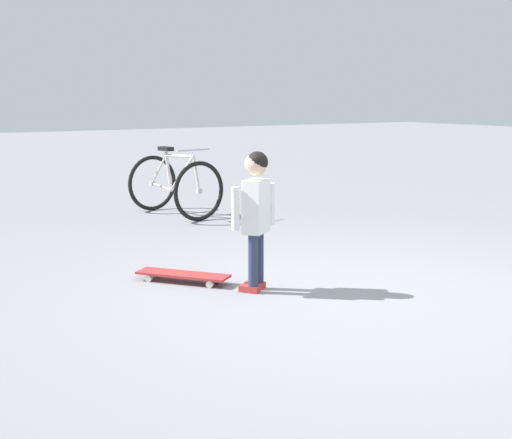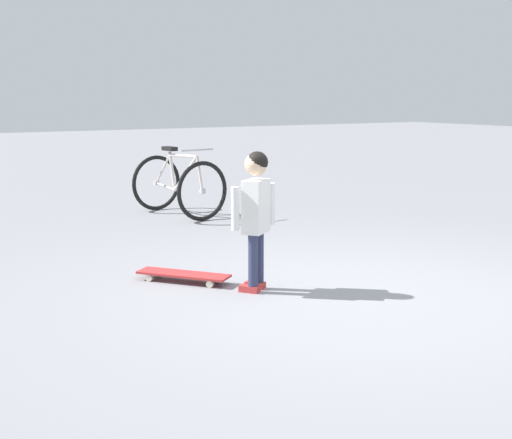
{
  "view_description": "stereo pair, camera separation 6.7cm",
  "coord_description": "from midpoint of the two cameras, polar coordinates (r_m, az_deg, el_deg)",
  "views": [
    {
      "loc": [
        3.77,
        -3.33,
        1.47
      ],
      "look_at": [
        -0.55,
        -0.58,
        0.55
      ],
      "focal_mm": 48.85,
      "sensor_mm": 36.0,
      "label": 1
    },
    {
      "loc": [
        3.81,
        -3.28,
        1.47
      ],
      "look_at": [
        -0.55,
        -0.58,
        0.55
      ],
      "focal_mm": 48.85,
      "sensor_mm": 36.0,
      "label": 2
    }
  ],
  "objects": [
    {
      "name": "ground_plane",
      "position": [
        5.24,
        9.08,
        -6.25
      ],
      "size": [
        50.0,
        50.0,
        0.0
      ],
      "primitive_type": "plane",
      "color": "gray"
    },
    {
      "name": "child_person",
      "position": [
        5.19,
        0.36,
        1.16
      ],
      "size": [
        0.27,
        0.41,
        1.06
      ],
      "color": "#2D3351",
      "rests_on": "ground"
    },
    {
      "name": "skateboard",
      "position": [
        5.58,
        -5.62,
        -4.52
      ],
      "size": [
        0.71,
        0.61,
        0.07
      ],
      "color": "#B22D2D",
      "rests_on": "ground"
    },
    {
      "name": "bicycle_mid",
      "position": [
        8.62,
        -6.16,
        2.84
      ],
      "size": [
        1.16,
        0.85,
        0.85
      ],
      "color": "black",
      "rests_on": "ground"
    }
  ]
}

